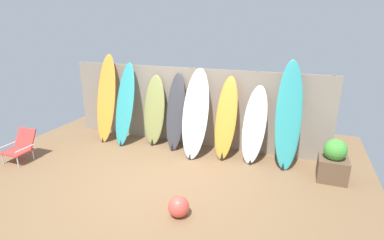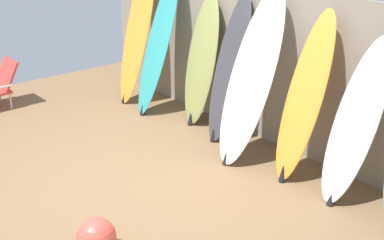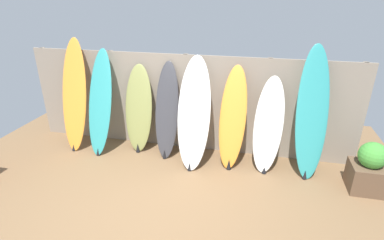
{
  "view_description": "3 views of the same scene",
  "coord_description": "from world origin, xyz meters",
  "px_view_note": "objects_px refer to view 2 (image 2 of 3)",
  "views": [
    {
      "loc": [
        2.28,
        -4.22,
        2.77
      ],
      "look_at": [
        0.38,
        0.99,
        0.94
      ],
      "focal_mm": 28.0,
      "sensor_mm": 36.0,
      "label": 1
    },
    {
      "loc": [
        4.04,
        -2.37,
        2.64
      ],
      "look_at": [
        0.49,
        0.52,
        0.76
      ],
      "focal_mm": 50.0,
      "sensor_mm": 36.0,
      "label": 2
    },
    {
      "loc": [
        1.28,
        -3.05,
        2.81
      ],
      "look_at": [
        0.35,
        0.99,
        1.02
      ],
      "focal_mm": 28.0,
      "sensor_mm": 36.0,
      "label": 3
    }
  ],
  "objects_px": {
    "surfboard_charcoal_3": "(229,71)",
    "surfboard_orange_5": "(304,99)",
    "beach_ball": "(96,237)",
    "surfboard_teal_1": "(158,44)",
    "surfboard_white_4": "(251,78)",
    "surfboard_orange_0": "(138,29)",
    "surfboard_white_6": "(356,123)",
    "surfboard_olive_2": "(201,62)"
  },
  "relations": [
    {
      "from": "surfboard_orange_0",
      "to": "surfboard_white_4",
      "type": "relative_size",
      "value": 1.11
    },
    {
      "from": "surfboard_teal_1",
      "to": "surfboard_white_6",
      "type": "xyz_separation_m",
      "value": [
        3.0,
        0.05,
        -0.15
      ]
    },
    {
      "from": "surfboard_charcoal_3",
      "to": "surfboard_orange_5",
      "type": "height_order",
      "value": "surfboard_orange_5"
    },
    {
      "from": "surfboard_white_4",
      "to": "surfboard_orange_0",
      "type": "bearing_deg",
      "value": 177.2
    },
    {
      "from": "surfboard_orange_0",
      "to": "surfboard_charcoal_3",
      "type": "distance_m",
      "value": 1.79
    },
    {
      "from": "surfboard_orange_0",
      "to": "surfboard_orange_5",
      "type": "relative_size",
      "value": 1.2
    },
    {
      "from": "surfboard_orange_5",
      "to": "surfboard_teal_1",
      "type": "bearing_deg",
      "value": -179.27
    },
    {
      "from": "surfboard_white_6",
      "to": "surfboard_charcoal_3",
      "type": "bearing_deg",
      "value": 177.8
    },
    {
      "from": "surfboard_teal_1",
      "to": "surfboard_orange_0",
      "type": "bearing_deg",
      "value": 174.87
    },
    {
      "from": "surfboard_olive_2",
      "to": "surfboard_charcoal_3",
      "type": "xyz_separation_m",
      "value": [
        0.56,
        -0.05,
        0.03
      ]
    },
    {
      "from": "surfboard_olive_2",
      "to": "surfboard_white_6",
      "type": "bearing_deg",
      "value": -3.01
    },
    {
      "from": "surfboard_white_4",
      "to": "surfboard_orange_5",
      "type": "bearing_deg",
      "value": 8.42
    },
    {
      "from": "surfboard_white_4",
      "to": "surfboard_orange_5",
      "type": "relative_size",
      "value": 1.08
    },
    {
      "from": "surfboard_charcoal_3",
      "to": "surfboard_white_6",
      "type": "distance_m",
      "value": 1.77
    },
    {
      "from": "surfboard_orange_0",
      "to": "surfboard_orange_5",
      "type": "bearing_deg",
      "value": -0.35
    },
    {
      "from": "surfboard_white_4",
      "to": "surfboard_teal_1",
      "type": "bearing_deg",
      "value": 177.91
    },
    {
      "from": "surfboard_teal_1",
      "to": "surfboard_olive_2",
      "type": "bearing_deg",
      "value": 14.4
    },
    {
      "from": "surfboard_white_4",
      "to": "surfboard_white_6",
      "type": "distance_m",
      "value": 1.25
    },
    {
      "from": "surfboard_orange_0",
      "to": "surfboard_white_6",
      "type": "xyz_separation_m",
      "value": [
        3.54,
        0.0,
        -0.24
      ]
    },
    {
      "from": "surfboard_orange_0",
      "to": "surfboard_olive_2",
      "type": "bearing_deg",
      "value": 5.82
    },
    {
      "from": "surfboard_orange_5",
      "to": "surfboard_white_6",
      "type": "distance_m",
      "value": 0.59
    },
    {
      "from": "surfboard_white_6",
      "to": "beach_ball",
      "type": "distance_m",
      "value": 2.5
    },
    {
      "from": "surfboard_teal_1",
      "to": "surfboard_charcoal_3",
      "type": "distance_m",
      "value": 1.24
    },
    {
      "from": "surfboard_olive_2",
      "to": "surfboard_charcoal_3",
      "type": "bearing_deg",
      "value": -5.54
    },
    {
      "from": "surfboard_white_6",
      "to": "surfboard_orange_0",
      "type": "bearing_deg",
      "value": -179.99
    },
    {
      "from": "surfboard_charcoal_3",
      "to": "surfboard_orange_5",
      "type": "xyz_separation_m",
      "value": [
        1.18,
        -0.09,
        0.01
      ]
    },
    {
      "from": "surfboard_orange_0",
      "to": "surfboard_teal_1",
      "type": "bearing_deg",
      "value": -5.13
    },
    {
      "from": "surfboard_orange_0",
      "to": "surfboard_white_4",
      "type": "height_order",
      "value": "surfboard_orange_0"
    },
    {
      "from": "surfboard_teal_1",
      "to": "surfboard_white_6",
      "type": "height_order",
      "value": "surfboard_teal_1"
    },
    {
      "from": "surfboard_charcoal_3",
      "to": "beach_ball",
      "type": "distance_m",
      "value": 2.69
    },
    {
      "from": "surfboard_orange_5",
      "to": "surfboard_white_6",
      "type": "xyz_separation_m",
      "value": [
        0.59,
        0.02,
        -0.07
      ]
    },
    {
      "from": "beach_ball",
      "to": "surfboard_charcoal_3",
      "type": "bearing_deg",
      "value": 113.81
    },
    {
      "from": "surfboard_olive_2",
      "to": "beach_ball",
      "type": "distance_m",
      "value": 3.0
    },
    {
      "from": "surfboard_olive_2",
      "to": "beach_ball",
      "type": "xyz_separation_m",
      "value": [
        1.62,
        -2.44,
        -0.64
      ]
    },
    {
      "from": "surfboard_charcoal_3",
      "to": "surfboard_white_6",
      "type": "relative_size",
      "value": 1.09
    },
    {
      "from": "surfboard_orange_0",
      "to": "surfboard_white_6",
      "type": "relative_size",
      "value": 1.31
    },
    {
      "from": "surfboard_olive_2",
      "to": "surfboard_orange_5",
      "type": "distance_m",
      "value": 1.75
    },
    {
      "from": "surfboard_olive_2",
      "to": "surfboard_orange_5",
      "type": "relative_size",
      "value": 0.95
    },
    {
      "from": "surfboard_white_4",
      "to": "beach_ball",
      "type": "bearing_deg",
      "value": -76.8
    },
    {
      "from": "surfboard_teal_1",
      "to": "surfboard_white_4",
      "type": "distance_m",
      "value": 1.77
    },
    {
      "from": "surfboard_white_4",
      "to": "surfboard_white_6",
      "type": "relative_size",
      "value": 1.18
    },
    {
      "from": "surfboard_olive_2",
      "to": "surfboard_orange_5",
      "type": "height_order",
      "value": "surfboard_orange_5"
    }
  ]
}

